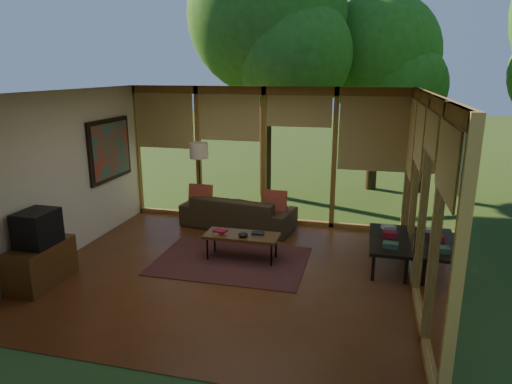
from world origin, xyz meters
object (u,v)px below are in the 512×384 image
(media_cabinet, at_px, (41,264))
(sofa, at_px, (238,212))
(side_console, at_px, (389,241))
(coffee_table, at_px, (242,236))
(television, at_px, (37,228))
(floor_lamp, at_px, (199,155))

(media_cabinet, bearing_deg, sofa, 55.62)
(side_console, bearing_deg, coffee_table, -172.42)
(television, distance_m, side_console, 5.21)
(floor_lamp, height_order, coffee_table, floor_lamp)
(coffee_table, bearing_deg, floor_lamp, 130.61)
(television, bearing_deg, side_console, 21.01)
(side_console, bearing_deg, television, -158.99)
(floor_lamp, xyz_separation_m, side_console, (3.57, -1.17, -1.00))
(coffee_table, distance_m, side_console, 2.33)
(sofa, relative_size, side_console, 1.56)
(media_cabinet, distance_m, floor_lamp, 3.48)
(media_cabinet, height_order, television, television)
(television, distance_m, coffee_table, 3.02)
(side_console, bearing_deg, media_cabinet, -159.06)
(side_console, bearing_deg, sofa, 157.36)
(sofa, height_order, floor_lamp, floor_lamp)
(media_cabinet, bearing_deg, television, 0.00)
(coffee_table, height_order, side_console, side_console)
(media_cabinet, bearing_deg, floor_lamp, 66.85)
(sofa, xyz_separation_m, coffee_table, (0.49, -1.47, 0.07))
(coffee_table, bearing_deg, side_console, 7.58)
(television, bearing_deg, media_cabinet, 180.00)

